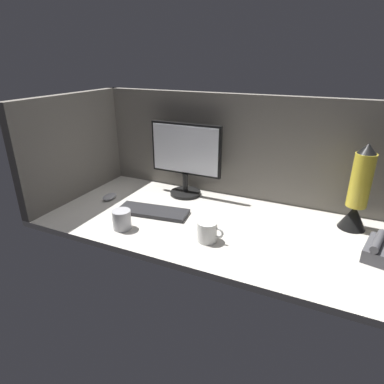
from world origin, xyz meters
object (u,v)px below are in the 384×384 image
mug_ceramic_white (208,232)px  lava_lamp (358,194)px  keyboard (153,211)px  mug_steel (122,220)px  mouse (110,197)px  monitor (186,156)px

mug_ceramic_white → lava_lamp: bearing=34.7°
keyboard → mug_ceramic_white: 38.84cm
mug_steel → mug_ceramic_white: bearing=9.2°
mouse → mug_ceramic_white: (67.94, -18.14, 2.93)cm
mug_steel → mug_ceramic_white: (40.89, 6.65, -0.04)cm
monitor → mug_ceramic_white: bearing=-54.0°
monitor → keyboard: 37.94cm
mouse → mug_steel: bearing=-37.0°
mug_steel → lava_lamp: size_ratio=0.23×
keyboard → mouse: 32.02cm
monitor → mug_ceramic_white: 57.27cm
monitor → mouse: 49.26cm
mug_ceramic_white → lava_lamp: size_ratio=0.29×
monitor → mug_ceramic_white: monitor is taller
mouse → lava_lamp: 128.64cm
keyboard → mug_ceramic_white: mug_ceramic_white is taller
monitor → lava_lamp: monitor is taller
mouse → mug_ceramic_white: bearing=-9.5°
keyboard → mug_ceramic_white: (36.28, -13.40, 3.63)cm
mouse → monitor: bearing=40.9°
lava_lamp → mug_steel: bearing=-154.7°
monitor → mug_ceramic_white: size_ratio=3.53×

